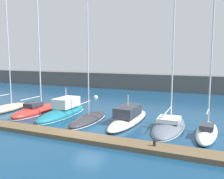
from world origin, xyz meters
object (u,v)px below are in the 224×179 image
at_px(motorboat_teal_third, 63,111).
at_px(sailboat_sand_nearest, 6,108).
at_px(sailboat_charcoal_fourth, 88,119).
at_px(mooring_buoy_white, 96,97).
at_px(sailboat_slate_sixth, 169,125).
at_px(dock_bollard, 155,143).
at_px(sailboat_white_seventh, 207,131).
at_px(sailboat_red_second, 36,110).
at_px(motorboat_ivory_fifth, 129,118).

bearing_deg(motorboat_teal_third, sailboat_sand_nearest, 95.76).
distance_m(sailboat_charcoal_fourth, mooring_buoy_white, 14.66).
relative_size(sailboat_charcoal_fourth, sailboat_slate_sixth, 0.78).
height_order(sailboat_sand_nearest, mooring_buoy_white, sailboat_sand_nearest).
height_order(motorboat_teal_third, sailboat_charcoal_fourth, sailboat_charcoal_fourth).
bearing_deg(sailboat_slate_sixth, dock_bollard, -179.66).
xyz_separation_m(sailboat_sand_nearest, sailboat_white_seventh, (22.50, -0.30, 0.11)).
xyz_separation_m(sailboat_white_seventh, mooring_buoy_white, (-17.33, 13.48, -0.45)).
distance_m(sailboat_red_second, sailboat_charcoal_fourth, 7.24).
bearing_deg(sailboat_sand_nearest, sailboat_slate_sixth, -89.50).
bearing_deg(sailboat_charcoal_fourth, motorboat_teal_third, 72.44).
height_order(sailboat_charcoal_fourth, dock_bollard, sailboat_charcoal_fourth).
height_order(sailboat_sand_nearest, sailboat_slate_sixth, sailboat_slate_sixth).
bearing_deg(mooring_buoy_white, sailboat_red_second, -94.99).
relative_size(sailboat_red_second, sailboat_slate_sixth, 1.12).
bearing_deg(sailboat_sand_nearest, mooring_buoy_white, -23.27).
height_order(sailboat_red_second, motorboat_ivory_fifth, sailboat_red_second).
bearing_deg(sailboat_red_second, motorboat_ivory_fifth, -88.74).
distance_m(sailboat_sand_nearest, sailboat_red_second, 4.11).
xyz_separation_m(sailboat_sand_nearest, dock_bollard, (19.37, -5.23, 0.24)).
distance_m(sailboat_white_seventh, mooring_buoy_white, 21.96).
relative_size(sailboat_red_second, motorboat_teal_third, 1.98).
height_order(sailboat_charcoal_fourth, mooring_buoy_white, sailboat_charcoal_fourth).
height_order(sailboat_red_second, motorboat_teal_third, sailboat_red_second).
xyz_separation_m(motorboat_teal_third, sailboat_slate_sixth, (11.75, -0.14, -0.21)).
relative_size(motorboat_teal_third, sailboat_slate_sixth, 0.56).
relative_size(sailboat_sand_nearest, dock_bollard, 31.67).
height_order(sailboat_charcoal_fourth, sailboat_white_seventh, sailboat_white_seventh).
xyz_separation_m(sailboat_charcoal_fourth, sailboat_white_seventh, (11.23, -0.16, 0.22)).
height_order(sailboat_sand_nearest, sailboat_charcoal_fourth, sailboat_sand_nearest).
bearing_deg(sailboat_white_seventh, mooring_buoy_white, 53.61).
relative_size(sailboat_red_second, dock_bollard, 38.68).
height_order(motorboat_teal_third, mooring_buoy_white, motorboat_teal_third).
distance_m(sailboat_red_second, motorboat_teal_third, 3.43).
bearing_deg(sailboat_charcoal_fourth, motorboat_ivory_fifth, -74.66).
relative_size(sailboat_charcoal_fourth, sailboat_white_seventh, 0.86).
height_order(sailboat_red_second, sailboat_white_seventh, sailboat_red_second).
xyz_separation_m(sailboat_red_second, sailboat_charcoal_fourth, (7.20, -0.71, -0.17)).
relative_size(sailboat_sand_nearest, sailboat_red_second, 0.82).
height_order(sailboat_sand_nearest, motorboat_teal_third, sailboat_sand_nearest).
height_order(sailboat_white_seventh, mooring_buoy_white, sailboat_white_seventh).
bearing_deg(sailboat_sand_nearest, sailboat_white_seventh, -92.61).
distance_m(motorboat_ivory_fifth, sailboat_white_seventh, 7.44).
relative_size(sailboat_sand_nearest, mooring_buoy_white, 19.49).
distance_m(motorboat_teal_third, dock_bollard, 13.39).
relative_size(sailboat_charcoal_fourth, dock_bollard, 27.04).
bearing_deg(sailboat_sand_nearest, dock_bollard, -106.97).
bearing_deg(dock_bollard, sailboat_sand_nearest, 164.90).
bearing_deg(dock_bollard, sailboat_red_second, 159.24).
bearing_deg(sailboat_charcoal_fourth, sailboat_red_second, 82.61).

